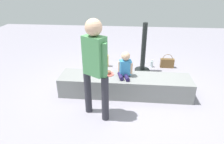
{
  "coord_description": "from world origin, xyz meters",
  "views": [
    {
      "loc": [
        0.06,
        -3.34,
        2.07
      ],
      "look_at": [
        -0.22,
        -0.34,
        0.62
      ],
      "focal_mm": 31.59,
      "sensor_mm": 36.0,
      "label": 1
    }
  ],
  "objects_px": {
    "adult_standing": "(95,62)",
    "party_cup_red": "(106,72)",
    "child_seated": "(125,66)",
    "cake_box_white": "(83,77)",
    "water_bottle_near_gift": "(152,64)",
    "handbag_black_leather": "(124,68)",
    "gift_bag": "(104,61)",
    "handbag_brown_canvas": "(167,63)",
    "cake_plate": "(108,73)"
  },
  "relations": [
    {
      "from": "adult_standing",
      "to": "party_cup_red",
      "type": "relative_size",
      "value": 13.75
    },
    {
      "from": "child_seated",
      "to": "cake_box_white",
      "type": "height_order",
      "value": "child_seated"
    },
    {
      "from": "child_seated",
      "to": "water_bottle_near_gift",
      "type": "relative_size",
      "value": 2.46
    },
    {
      "from": "cake_box_white",
      "to": "handbag_black_leather",
      "type": "bearing_deg",
      "value": 24.92
    },
    {
      "from": "child_seated",
      "to": "gift_bag",
      "type": "relative_size",
      "value": 1.42
    },
    {
      "from": "handbag_black_leather",
      "to": "handbag_brown_canvas",
      "type": "height_order",
      "value": "handbag_brown_canvas"
    },
    {
      "from": "cake_box_white",
      "to": "handbag_brown_canvas",
      "type": "xyz_separation_m",
      "value": [
        1.98,
        0.83,
        0.07
      ]
    },
    {
      "from": "cake_plate",
      "to": "cake_box_white",
      "type": "xyz_separation_m",
      "value": [
        -0.63,
        0.46,
        -0.34
      ]
    },
    {
      "from": "party_cup_red",
      "to": "handbag_black_leather",
      "type": "xyz_separation_m",
      "value": [
        0.44,
        0.12,
        0.07
      ]
    },
    {
      "from": "child_seated",
      "to": "handbag_brown_canvas",
      "type": "relative_size",
      "value": 1.36
    },
    {
      "from": "adult_standing",
      "to": "child_seated",
      "type": "bearing_deg",
      "value": 59.37
    },
    {
      "from": "adult_standing",
      "to": "handbag_brown_canvas",
      "type": "bearing_deg",
      "value": 54.83
    },
    {
      "from": "child_seated",
      "to": "water_bottle_near_gift",
      "type": "xyz_separation_m",
      "value": [
        0.65,
        1.34,
        -0.5
      ]
    },
    {
      "from": "gift_bag",
      "to": "handbag_black_leather",
      "type": "distance_m",
      "value": 0.62
    },
    {
      "from": "gift_bag",
      "to": "cake_box_white",
      "type": "relative_size",
      "value": 1.1
    },
    {
      "from": "cake_box_white",
      "to": "cake_plate",
      "type": "bearing_deg",
      "value": -36.42
    },
    {
      "from": "gift_bag",
      "to": "water_bottle_near_gift",
      "type": "relative_size",
      "value": 1.73
    },
    {
      "from": "water_bottle_near_gift",
      "to": "party_cup_red",
      "type": "xyz_separation_m",
      "value": [
        -1.12,
        -0.52,
        -0.03
      ]
    },
    {
      "from": "water_bottle_near_gift",
      "to": "handbag_black_leather",
      "type": "height_order",
      "value": "handbag_black_leather"
    },
    {
      "from": "adult_standing",
      "to": "gift_bag",
      "type": "height_order",
      "value": "adult_standing"
    },
    {
      "from": "child_seated",
      "to": "party_cup_red",
      "type": "height_order",
      "value": "child_seated"
    },
    {
      "from": "party_cup_red",
      "to": "cake_box_white",
      "type": "distance_m",
      "value": 0.56
    },
    {
      "from": "water_bottle_near_gift",
      "to": "handbag_brown_canvas",
      "type": "bearing_deg",
      "value": 1.17
    },
    {
      "from": "gift_bag",
      "to": "cake_box_white",
      "type": "distance_m",
      "value": 0.86
    },
    {
      "from": "gift_bag",
      "to": "water_bottle_near_gift",
      "type": "distance_m",
      "value": 1.21
    },
    {
      "from": "water_bottle_near_gift",
      "to": "party_cup_red",
      "type": "relative_size",
      "value": 1.71
    },
    {
      "from": "cake_plate",
      "to": "adult_standing",
      "type": "bearing_deg",
      "value": -97.78
    },
    {
      "from": "water_bottle_near_gift",
      "to": "party_cup_red",
      "type": "height_order",
      "value": "water_bottle_near_gift"
    },
    {
      "from": "cake_plate",
      "to": "handbag_black_leather",
      "type": "height_order",
      "value": "cake_plate"
    },
    {
      "from": "cake_box_white",
      "to": "handbag_black_leather",
      "type": "height_order",
      "value": "handbag_black_leather"
    },
    {
      "from": "adult_standing",
      "to": "handbag_black_leather",
      "type": "bearing_deg",
      "value": 76.82
    },
    {
      "from": "child_seated",
      "to": "cake_box_white",
      "type": "relative_size",
      "value": 1.57
    },
    {
      "from": "gift_bag",
      "to": "handbag_black_leather",
      "type": "relative_size",
      "value": 1.0
    },
    {
      "from": "handbag_brown_canvas",
      "to": "child_seated",
      "type": "bearing_deg",
      "value": -127.41
    },
    {
      "from": "handbag_black_leather",
      "to": "gift_bag",
      "type": "bearing_deg",
      "value": 146.89
    },
    {
      "from": "adult_standing",
      "to": "cake_plate",
      "type": "xyz_separation_m",
      "value": [
        0.11,
        0.78,
        -0.56
      ]
    },
    {
      "from": "child_seated",
      "to": "handbag_black_leather",
      "type": "relative_size",
      "value": 1.41
    },
    {
      "from": "gift_bag",
      "to": "party_cup_red",
      "type": "bearing_deg",
      "value": -79.78
    },
    {
      "from": "adult_standing",
      "to": "handbag_black_leather",
      "type": "height_order",
      "value": "adult_standing"
    },
    {
      "from": "adult_standing",
      "to": "party_cup_red",
      "type": "bearing_deg",
      "value": 91.67
    },
    {
      "from": "gift_bag",
      "to": "handbag_brown_canvas",
      "type": "distance_m",
      "value": 1.59
    },
    {
      "from": "cake_plate",
      "to": "gift_bag",
      "type": "distance_m",
      "value": 1.27
    },
    {
      "from": "cake_plate",
      "to": "party_cup_red",
      "type": "distance_m",
      "value": 0.85
    },
    {
      "from": "cake_plate",
      "to": "handbag_brown_canvas",
      "type": "height_order",
      "value": "cake_plate"
    },
    {
      "from": "party_cup_red",
      "to": "water_bottle_near_gift",
      "type": "bearing_deg",
      "value": 24.86
    },
    {
      "from": "child_seated",
      "to": "handbag_brown_canvas",
      "type": "bearing_deg",
      "value": 52.59
    },
    {
      "from": "water_bottle_near_gift",
      "to": "cake_box_white",
      "type": "height_order",
      "value": "water_bottle_near_gift"
    },
    {
      "from": "water_bottle_near_gift",
      "to": "cake_box_white",
      "type": "distance_m",
      "value": 1.8
    },
    {
      "from": "gift_bag",
      "to": "handbag_brown_canvas",
      "type": "height_order",
      "value": "handbag_brown_canvas"
    },
    {
      "from": "party_cup_red",
      "to": "cake_box_white",
      "type": "xyz_separation_m",
      "value": [
        -0.48,
        -0.3,
        0.0
      ]
    }
  ]
}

